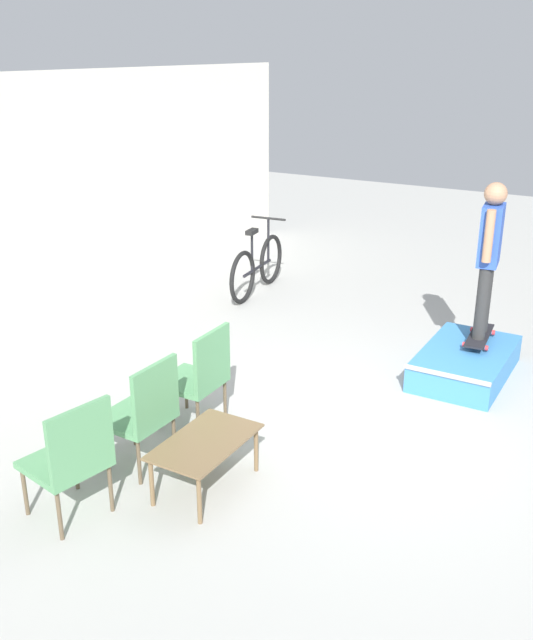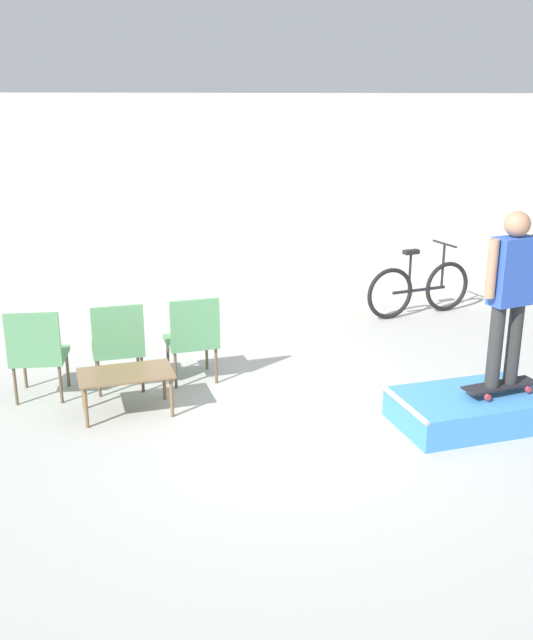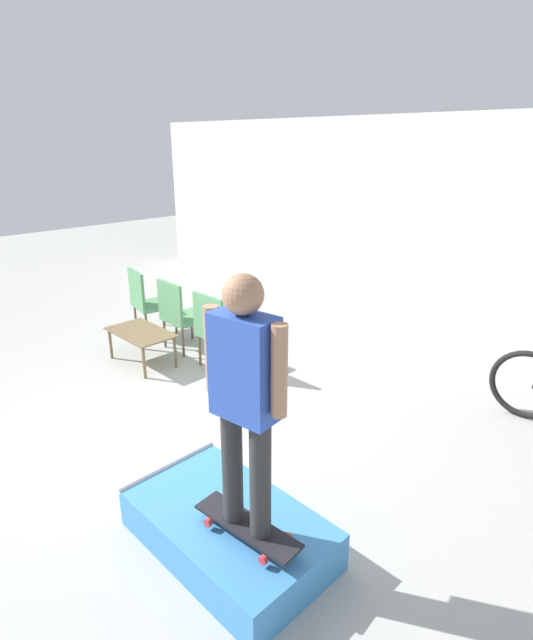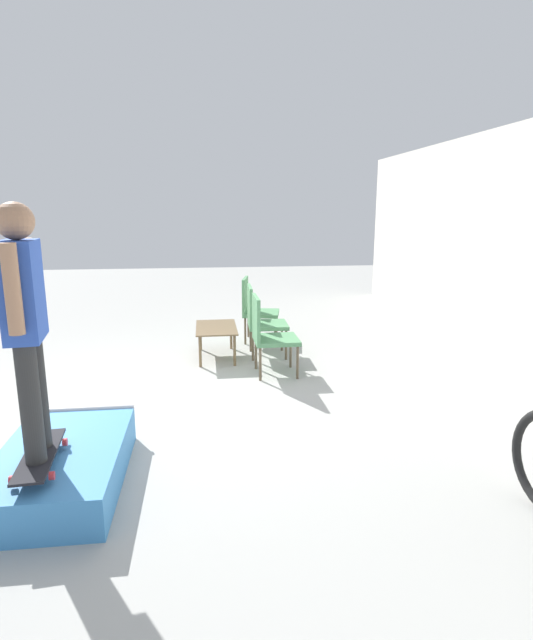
% 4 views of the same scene
% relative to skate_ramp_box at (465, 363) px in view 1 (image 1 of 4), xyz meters
% --- Properties ---
extents(ground_plane, '(24.00, 24.00, 0.00)m').
position_rel_skate_ramp_box_xyz_m(ground_plane, '(-1.60, 0.52, -0.15)').
color(ground_plane, '#A8A8A3').
extents(house_wall_back, '(12.00, 0.06, 3.00)m').
position_rel_skate_ramp_box_xyz_m(house_wall_back, '(-1.60, 4.94, 1.35)').
color(house_wall_back, white).
rests_on(house_wall_back, ground_plane).
extents(skate_ramp_box, '(1.44, 0.84, 0.31)m').
position_rel_skate_ramp_box_xyz_m(skate_ramp_box, '(0.00, 0.00, 0.00)').
color(skate_ramp_box, '#3D84C6').
rests_on(skate_ramp_box, ground_plane).
extents(skateboard_on_ramp, '(0.77, 0.31, 0.07)m').
position_rel_skate_ramp_box_xyz_m(skateboard_on_ramp, '(0.26, -0.06, 0.23)').
color(skateboard_on_ramp, black).
rests_on(skateboard_on_ramp, skate_ramp_box).
extents(person_skater, '(0.57, 0.25, 1.62)m').
position_rel_skate_ramp_box_xyz_m(person_skater, '(0.26, -0.06, 1.19)').
color(person_skater, '#2D2D2D').
rests_on(person_skater, skateboard_on_ramp).
extents(coffee_table, '(0.90, 0.53, 0.42)m').
position_rel_skate_ramp_box_xyz_m(coffee_table, '(-3.06, 1.19, 0.23)').
color(coffee_table, brown).
rests_on(coffee_table, ground_plane).
extents(patio_chair_left, '(0.61, 0.61, 0.96)m').
position_rel_skate_ramp_box_xyz_m(patio_chair_left, '(-3.86, 1.79, 0.38)').
color(patio_chair_left, brown).
rests_on(patio_chair_left, ground_plane).
extents(patio_chair_center, '(0.53, 0.53, 0.96)m').
position_rel_skate_ramp_box_xyz_m(patio_chair_center, '(-3.06, 1.79, 0.38)').
color(patio_chair_center, brown).
rests_on(patio_chair_center, ground_plane).
extents(patio_chair_right, '(0.53, 0.53, 0.96)m').
position_rel_skate_ramp_box_xyz_m(patio_chair_right, '(-2.28, 1.79, 0.38)').
color(patio_chair_right, brown).
rests_on(patio_chair_right, ground_plane).
extents(bicycle, '(1.67, 0.52, 1.00)m').
position_rel_skate_ramp_box_xyz_m(bicycle, '(1.26, 3.29, 0.24)').
color(bicycle, black).
rests_on(bicycle, ground_plane).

